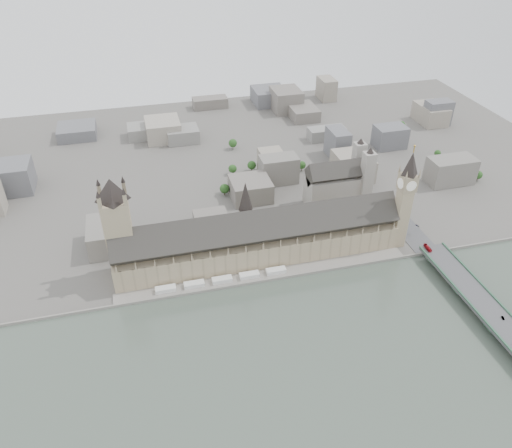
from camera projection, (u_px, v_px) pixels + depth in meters
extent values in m
plane|color=#595651|center=(263.00, 271.00, 459.45)|extent=(900.00, 900.00, 0.00)
plane|color=#404C41|center=(329.00, 427.00, 327.48)|extent=(600.00, 600.00, 0.00)
cube|color=gray|center=(268.00, 280.00, 446.60)|extent=(600.00, 1.50, 3.00)
cube|color=gray|center=(266.00, 275.00, 452.88)|extent=(270.00, 15.00, 2.00)
cube|color=white|center=(166.00, 289.00, 433.09)|extent=(18.00, 7.00, 4.00)
cube|color=white|center=(194.00, 284.00, 438.23)|extent=(18.00, 7.00, 4.00)
cube|color=white|center=(222.00, 280.00, 443.37)|extent=(18.00, 7.00, 4.00)
cube|color=white|center=(249.00, 275.00, 448.51)|extent=(18.00, 7.00, 4.00)
cube|color=white|center=(276.00, 271.00, 453.65)|extent=(18.00, 7.00, 4.00)
cube|color=tan|center=(258.00, 248.00, 468.39)|extent=(265.00, 40.00, 25.00)
cube|color=#302D2A|center=(258.00, 228.00, 455.66)|extent=(265.00, 40.73, 40.73)
cube|color=tan|center=(401.00, 218.00, 476.73)|extent=(12.00, 12.00, 62.00)
cube|color=tan|center=(408.00, 182.00, 454.74)|extent=(14.00, 14.00, 16.00)
cylinder|color=white|center=(415.00, 181.00, 456.22)|extent=(0.60, 10.00, 10.00)
cylinder|color=white|center=(400.00, 183.00, 453.26)|extent=(0.60, 10.00, 10.00)
cylinder|color=white|center=(404.00, 179.00, 460.50)|extent=(10.00, 0.60, 10.00)
cylinder|color=white|center=(412.00, 186.00, 448.98)|extent=(10.00, 0.60, 10.00)
cone|color=black|center=(411.00, 164.00, 444.02)|extent=(17.00, 17.00, 22.00)
cylinder|color=gold|center=(414.00, 149.00, 436.13)|extent=(1.00, 1.00, 6.00)
sphere|color=gold|center=(415.00, 146.00, 434.15)|extent=(2.00, 2.00, 2.00)
cone|color=tan|center=(413.00, 167.00, 454.50)|extent=(2.40, 2.40, 8.00)
cone|color=tan|center=(400.00, 168.00, 451.83)|extent=(2.40, 2.40, 8.00)
cone|color=tan|center=(420.00, 173.00, 444.11)|extent=(2.40, 2.40, 8.00)
cone|color=tan|center=(407.00, 175.00, 441.43)|extent=(2.40, 2.40, 8.00)
cube|color=tan|center=(120.00, 239.00, 432.60)|extent=(23.00, 23.00, 80.00)
cone|color=black|center=(111.00, 190.00, 404.40)|extent=(30.00, 30.00, 20.00)
cylinder|color=tan|center=(246.00, 219.00, 453.93)|extent=(12.00, 12.00, 20.00)
cone|color=black|center=(245.00, 196.00, 440.40)|extent=(13.00, 13.00, 28.00)
cube|color=#474749|center=(476.00, 300.00, 419.88)|extent=(25.00, 325.00, 10.25)
cube|color=#9C958D|center=(333.00, 190.00, 547.43)|extent=(60.00, 28.00, 34.00)
cube|color=#302D2A|center=(335.00, 173.00, 535.02)|extent=(60.00, 28.28, 28.28)
cube|color=#9C958D|center=(357.00, 170.00, 555.14)|extent=(12.00, 12.00, 64.00)
cube|color=#9C958D|center=(366.00, 180.00, 535.95)|extent=(12.00, 12.00, 64.00)
imported|color=#AA131C|center=(428.00, 248.00, 469.36)|extent=(2.99, 11.34, 3.14)
imported|color=gray|center=(503.00, 318.00, 394.73)|extent=(2.21, 4.12, 1.29)
imported|color=gray|center=(417.00, 226.00, 501.48)|extent=(3.07, 4.67, 1.26)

